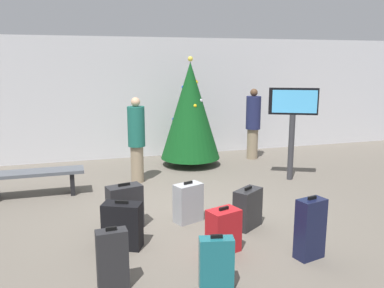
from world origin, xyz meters
TOP-DOWN VIEW (x-y plane):
  - ground_plane at (0.00, 0.00)m, footprint 16.00×16.00m
  - back_wall at (0.00, 4.27)m, footprint 16.00×0.20m
  - holiday_tree at (0.95, 3.02)m, footprint 1.40×1.40m
  - flight_info_kiosk at (2.61, 1.26)m, footprint 0.92×0.49m
  - waiting_bench at (-2.43, 1.63)m, footprint 1.76×0.44m
  - traveller_0 at (2.64, 3.18)m, footprint 0.38×0.38m
  - traveller_1 at (-0.48, 2.00)m, footprint 0.45×0.45m
  - suitcase_0 at (0.09, -1.40)m, footprint 0.46×0.38m
  - suitcase_1 at (1.07, -1.87)m, footprint 0.39×0.28m
  - suitcase_2 at (-0.30, -2.20)m, footprint 0.40×0.24m
  - suitcase_3 at (0.71, -0.77)m, footprint 0.52×0.46m
  - suitcase_4 at (-1.15, -0.90)m, footprint 0.56×0.45m
  - suitcase_5 at (-0.06, -0.30)m, footprint 0.48×0.37m
  - suitcase_6 at (-1.37, -1.87)m, footprint 0.34×0.19m
  - suitcase_7 at (-1.03, -0.26)m, footprint 0.55×0.37m

SIDE VIEW (x-z plane):
  - ground_plane at x=0.00m, z-range 0.00..0.00m
  - suitcase_0 at x=0.09m, z-range -0.02..0.59m
  - suitcase_2 at x=-0.30m, z-range -0.02..0.61m
  - suitcase_3 at x=0.71m, z-range -0.02..0.61m
  - suitcase_5 at x=-0.06m, z-range -0.02..0.62m
  - suitcase_4 at x=-1.15m, z-range -0.02..0.63m
  - suitcase_7 at x=-1.03m, z-range -0.02..0.67m
  - suitcase_6 at x=-1.37m, z-range -0.02..0.69m
  - waiting_bench at x=-2.43m, z-range 0.13..0.61m
  - suitcase_1 at x=1.07m, z-range -0.02..0.79m
  - traveller_1 at x=-0.48m, z-range 0.05..1.78m
  - traveller_0 at x=2.64m, z-range 0.05..1.81m
  - holiday_tree at x=0.95m, z-range 0.03..2.57m
  - flight_info_kiosk at x=2.61m, z-range 0.40..2.31m
  - back_wall at x=0.00m, z-range 0.00..3.02m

